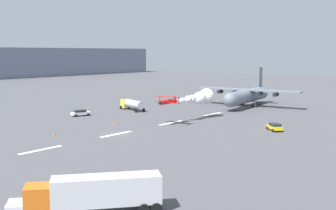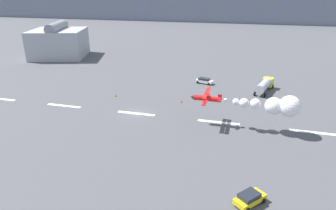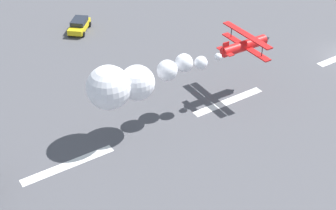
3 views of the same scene
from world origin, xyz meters
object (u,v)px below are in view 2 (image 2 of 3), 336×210
followme_car_yellow (250,198)px  traffic_cone_near (115,95)px  airport_staff_sedan (204,81)px  traffic_cone_far (181,101)px  fuel_tanker_truck (265,85)px  stunt_biplane_red (277,106)px

followme_car_yellow → traffic_cone_near: 43.23m
airport_staff_sedan → traffic_cone_far: (-3.09, -15.32, -0.44)m
airport_staff_sedan → traffic_cone_near: airport_staff_sedan is taller
airport_staff_sedan → followme_car_yellow: bearing=-75.5°
fuel_tanker_truck → traffic_cone_far: fuel_tanker_truck is taller
fuel_tanker_truck → followme_car_yellow: fuel_tanker_truck is taller
traffic_cone_near → fuel_tanker_truck: bearing=20.1°
fuel_tanker_truck → airport_staff_sedan: 15.58m
fuel_tanker_truck → followme_car_yellow: size_ratio=2.29×
followme_car_yellow → airport_staff_sedan: 47.28m
stunt_biplane_red → traffic_cone_near: 36.60m
fuel_tanker_truck → traffic_cone_near: bearing=-159.9°
followme_car_yellow → traffic_cone_far: bearing=116.2°
fuel_tanker_truck → airport_staff_sedan: size_ratio=1.97×
fuel_tanker_truck → traffic_cone_far: (-18.37, -12.39, -1.37)m
fuel_tanker_truck → airport_staff_sedan: (-15.28, 2.93, -0.93)m
stunt_biplane_red → traffic_cone_far: (-19.14, 9.74, -4.60)m
fuel_tanker_truck → airport_staff_sedan: fuel_tanker_truck is taller
airport_staff_sedan → stunt_biplane_red: bearing=-57.4°
stunt_biplane_red → fuel_tanker_truck: (-0.78, 22.13, -3.23)m
fuel_tanker_truck → traffic_cone_near: size_ratio=12.89×
stunt_biplane_red → followme_car_yellow: size_ratio=4.58×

